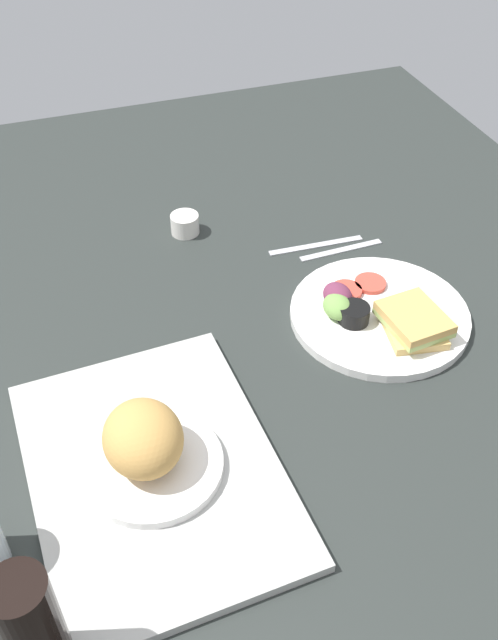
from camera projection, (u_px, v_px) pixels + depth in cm
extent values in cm
cube|color=#282D2B|center=(270.00, 348.00, 119.69)|extent=(190.00, 150.00, 3.00)
cube|color=#B2B2AD|center=(154.00, 470.00, 98.35)|extent=(46.66, 35.31, 1.60)
cylinder|color=white|center=(153.00, 465.00, 97.17)|extent=(19.22, 19.22, 1.40)
ellipsoid|color=tan|center=(143.00, 438.00, 94.38)|extent=(12.45, 10.75, 8.49)
cylinder|color=white|center=(379.00, 315.00, 122.52)|extent=(30.77, 30.77, 1.60)
cube|color=#DBB266|center=(412.00, 327.00, 117.86)|extent=(12.38, 10.75, 1.40)
cube|color=#B2C66B|center=(413.00, 322.00, 117.06)|extent=(11.84, 10.05, 1.00)
cube|color=tan|center=(415.00, 317.00, 116.26)|extent=(11.82, 10.02, 1.40)
cylinder|color=#D14738|center=(370.00, 283.00, 126.96)|extent=(5.60, 5.60, 0.80)
cylinder|color=#D14738|center=(346.00, 291.00, 125.44)|extent=(5.60, 5.60, 0.80)
cylinder|color=black|center=(354.00, 314.00, 119.13)|extent=(5.20, 5.20, 3.00)
cylinder|color=#EFEACC|center=(355.00, 309.00, 118.40)|extent=(4.26, 4.26, 0.60)
ellipsoid|color=#729E4C|center=(338.00, 307.00, 120.07)|extent=(6.00, 4.80, 3.60)
ellipsoid|color=#6B2D47|center=(338.00, 295.00, 122.32)|extent=(6.00, 4.80, 3.60)
cylinder|color=black|center=(33.00, 630.00, 73.45)|extent=(6.40, 6.40, 18.14)
cylinder|color=silver|center=(185.00, 224.00, 140.84)|extent=(5.60, 5.60, 4.00)
cube|color=#B7B7BC|center=(341.00, 250.00, 137.43)|extent=(1.88, 17.03, 0.50)
cube|color=#B7B7BC|center=(316.00, 245.00, 138.57)|extent=(2.33, 19.05, 0.50)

